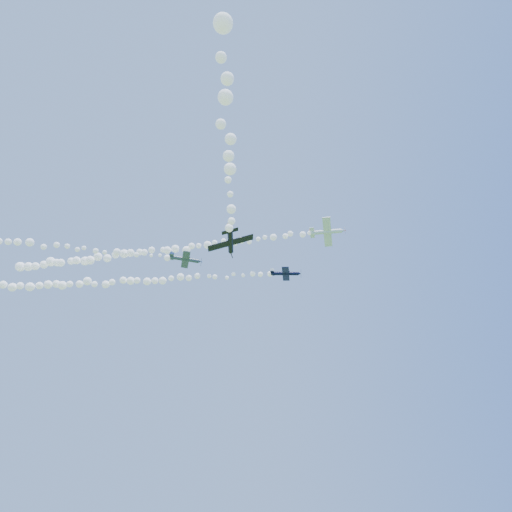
{
  "coord_description": "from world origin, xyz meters",
  "views": [
    {
      "loc": [
        -1.38,
        -83.46,
        2.0
      ],
      "look_at": [
        2.55,
        -8.28,
        47.58
      ],
      "focal_mm": 30.0,
      "sensor_mm": 36.0,
      "label": 1
    }
  ],
  "objects_px": {
    "plane_navy": "(286,273)",
    "plane_grey": "(185,259)",
    "plane_white": "(327,232)",
    "plane_black": "(231,242)"
  },
  "relations": [
    {
      "from": "plane_grey",
      "to": "plane_navy",
      "type": "bearing_deg",
      "value": 12.0
    },
    {
      "from": "plane_navy",
      "to": "plane_black",
      "type": "relative_size",
      "value": 1.19
    },
    {
      "from": "plane_white",
      "to": "plane_black",
      "type": "xyz_separation_m",
      "value": [
        -20.87,
        -26.63,
        -20.74
      ]
    },
    {
      "from": "plane_navy",
      "to": "plane_grey",
      "type": "height_order",
      "value": "plane_navy"
    },
    {
      "from": "plane_white",
      "to": "plane_navy",
      "type": "height_order",
      "value": "plane_white"
    },
    {
      "from": "plane_white",
      "to": "plane_black",
      "type": "bearing_deg",
      "value": -113.95
    },
    {
      "from": "plane_navy",
      "to": "plane_black",
      "type": "bearing_deg",
      "value": -101.93
    },
    {
      "from": "plane_navy",
      "to": "plane_black",
      "type": "distance_m",
      "value": 37.55
    },
    {
      "from": "plane_grey",
      "to": "plane_black",
      "type": "xyz_separation_m",
      "value": [
        9.47,
        -24.45,
        -11.4
      ]
    },
    {
      "from": "plane_grey",
      "to": "plane_black",
      "type": "relative_size",
      "value": 1.13
    }
  ]
}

